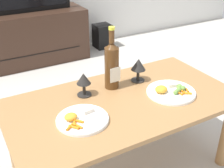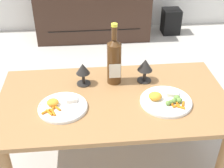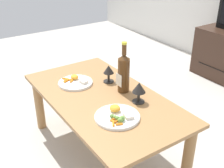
% 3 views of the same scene
% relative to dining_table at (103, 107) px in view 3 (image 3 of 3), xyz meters
% --- Properties ---
extents(ground_plane, '(6.40, 6.40, 0.00)m').
position_rel_dining_table_xyz_m(ground_plane, '(0.00, 0.00, -0.39)').
color(ground_plane, '#B7B2A8').
extents(dining_table, '(1.25, 0.67, 0.48)m').
position_rel_dining_table_xyz_m(dining_table, '(0.00, 0.00, 0.00)').
color(dining_table, '#9E7042').
rests_on(dining_table, ground_plane).
extents(wine_bottle, '(0.08, 0.08, 0.36)m').
position_rel_dining_table_xyz_m(wine_bottle, '(0.02, 0.16, 0.23)').
color(wine_bottle, '#4C2D14').
rests_on(wine_bottle, dining_table).
extents(goblet_left, '(0.08, 0.08, 0.13)m').
position_rel_dining_table_xyz_m(goblet_left, '(-0.16, 0.15, 0.17)').
color(goblet_left, black).
rests_on(goblet_left, dining_table).
extents(goblet_right, '(0.09, 0.09, 0.14)m').
position_rel_dining_table_xyz_m(goblet_right, '(0.19, 0.15, 0.18)').
color(goblet_right, black).
rests_on(goblet_right, dining_table).
extents(dinner_plate_left, '(0.25, 0.25, 0.05)m').
position_rel_dining_table_xyz_m(dinner_plate_left, '(-0.27, -0.07, 0.09)').
color(dinner_plate_left, white).
rests_on(dinner_plate_left, dining_table).
extents(dinner_plate_right, '(0.27, 0.27, 0.05)m').
position_rel_dining_table_xyz_m(dinner_plate_right, '(0.27, -0.07, 0.10)').
color(dinner_plate_right, white).
rests_on(dinner_plate_right, dining_table).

